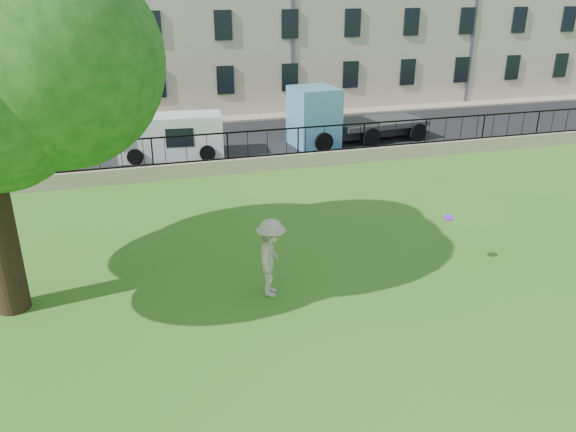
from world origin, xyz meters
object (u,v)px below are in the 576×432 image
object	(u,v)px
white_van	(171,136)
blue_truck	(357,113)
frisbee	(449,218)
man	(271,258)

from	to	relation	value
white_van	blue_truck	size ratio (longest dim) A/B	0.68
frisbee	white_van	distance (m)	14.45
blue_truck	white_van	bearing A→B (deg)	176.89
white_van	man	bearing A→B (deg)	-79.58
frisbee	blue_truck	xyz separation A→B (m)	(3.12, 13.42, -0.09)
man	blue_truck	bearing A→B (deg)	-9.04
man	frisbee	size ratio (longest dim) A/B	7.40
man	blue_truck	size ratio (longest dim) A/B	0.30
man	white_van	world-z (taller)	man
man	white_van	distance (m)	13.21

